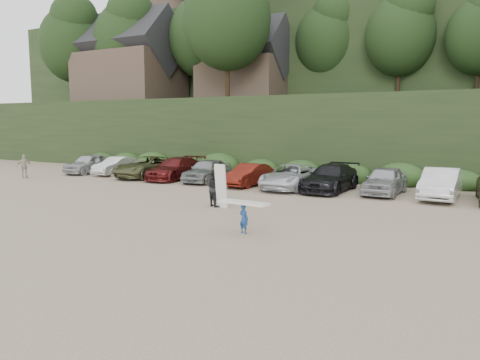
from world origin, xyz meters
The scene contains 6 objects.
ground centered at (0.00, 0.00, 0.00)m, with size 120.00×120.00×0.00m, color tan.
hillside_backdrop centered at (-0.26, 35.93, 11.22)m, with size 90.00×41.50×28.00m.
parked_cars centered at (0.65, 10.03, 0.77)m, with size 39.06×5.82×1.64m.
distant_walker centered at (-20.24, 5.49, 0.86)m, with size 1.00×0.42×1.71m, color #B2A797.
child_surfer centered at (1.99, -1.61, 0.80)m, with size 2.01×0.72×1.18m.
adult_surfer centered at (-1.85, 2.50, 0.90)m, with size 1.35×0.98×2.10m.
Camera 1 is at (10.10, -16.32, 4.07)m, focal length 35.00 mm.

